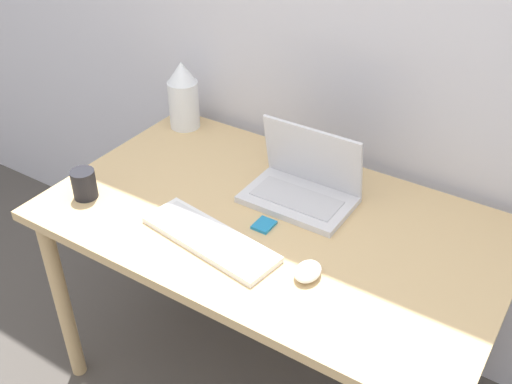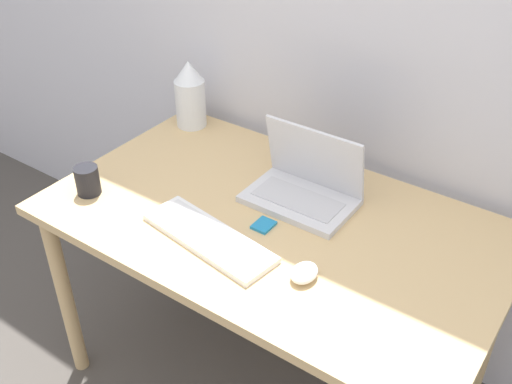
% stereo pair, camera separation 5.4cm
% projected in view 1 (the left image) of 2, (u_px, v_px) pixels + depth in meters
% --- Properties ---
extents(desk, '(1.31, 0.78, 0.73)m').
position_uv_depth(desk, '(273.00, 240.00, 1.76)').
color(desk, tan).
rests_on(desk, ground_plane).
extents(laptop, '(0.32, 0.21, 0.22)m').
position_uv_depth(laptop, '(303.00, 184.00, 1.77)').
color(laptop, silver).
rests_on(laptop, desk).
extents(keyboard, '(0.42, 0.19, 0.02)m').
position_uv_depth(keyboard, '(210.00, 239.00, 1.62)').
color(keyboard, white).
rests_on(keyboard, desk).
extents(mouse, '(0.06, 0.08, 0.04)m').
position_uv_depth(mouse, '(308.00, 271.00, 1.50)').
color(mouse, white).
rests_on(mouse, desk).
extents(vase, '(0.11, 0.11, 0.24)m').
position_uv_depth(vase, '(183.00, 96.00, 2.10)').
color(vase, white).
rests_on(vase, desk).
extents(mp3_player, '(0.05, 0.06, 0.01)m').
position_uv_depth(mp3_player, '(264.00, 225.00, 1.68)').
color(mp3_player, '#1E7FB7').
rests_on(mp3_player, desk).
extents(mug, '(0.07, 0.07, 0.09)m').
position_uv_depth(mug, '(84.00, 184.00, 1.78)').
color(mug, black).
rests_on(mug, desk).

